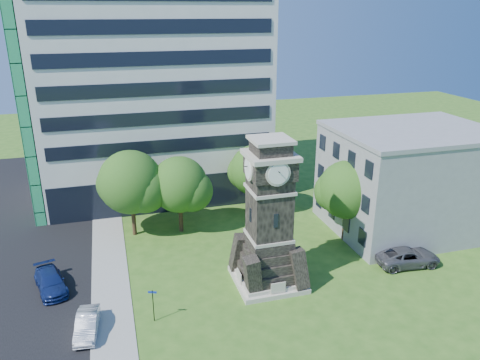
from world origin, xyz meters
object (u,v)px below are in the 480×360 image
object	(u,v)px
street_sign	(153,302)
car_street_mid	(87,324)
car_east_lot	(408,257)
clock_tower	(269,223)
car_street_north	(50,282)
park_bench	(265,284)

from	to	relation	value
street_sign	car_street_mid	bearing A→B (deg)	-158.71
car_east_lot	street_sign	distance (m)	22.34
clock_tower	car_east_lot	bearing A→B (deg)	-3.92
car_street_mid	car_street_north	size ratio (longest dim) A/B	0.82
car_street_mid	street_sign	bearing A→B (deg)	5.86
car_east_lot	park_bench	bearing A→B (deg)	95.74
clock_tower	street_sign	xyz separation A→B (m)	(-9.58, -2.67, -3.68)
park_bench	street_sign	bearing A→B (deg)	-169.85
park_bench	clock_tower	bearing A→B (deg)	60.76
park_bench	car_east_lot	bearing A→B (deg)	0.49
clock_tower	car_street_north	world-z (taller)	clock_tower
clock_tower	car_street_north	size ratio (longest dim) A/B	2.47
car_street_north	clock_tower	bearing A→B (deg)	-27.32
clock_tower	street_sign	world-z (taller)	clock_tower
car_street_mid	park_bench	world-z (taller)	car_street_mid
street_sign	clock_tower	bearing A→B (deg)	36.63
car_street_north	street_sign	size ratio (longest dim) A/B	1.93
car_street_mid	car_street_north	world-z (taller)	car_street_north
car_street_mid	clock_tower	bearing A→B (deg)	16.37
car_street_north	car_east_lot	bearing A→B (deg)	-23.83
car_street_mid	park_bench	xyz separation A→B (m)	(13.61, 1.66, -0.19)
car_east_lot	street_sign	world-z (taller)	street_sign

